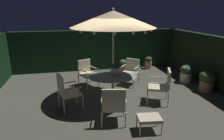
% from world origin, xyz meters
% --- Properties ---
extents(ground_plane, '(8.04, 6.63, 0.02)m').
position_xyz_m(ground_plane, '(0.00, 0.00, -0.01)').
color(ground_plane, '#4A483E').
extents(hedge_backdrop_rear, '(8.04, 0.30, 1.84)m').
position_xyz_m(hedge_backdrop_rear, '(0.00, 3.16, 0.92)').
color(hedge_backdrop_rear, black).
rests_on(hedge_backdrop_rear, ground_plane).
extents(hedge_backdrop_right, '(0.30, 6.63, 1.84)m').
position_xyz_m(hedge_backdrop_right, '(3.87, 0.00, 0.92)').
color(hedge_backdrop_right, black).
rests_on(hedge_backdrop_right, ground_plane).
extents(patio_dining_table, '(1.50, 1.09, 0.74)m').
position_xyz_m(patio_dining_table, '(0.08, -0.19, 0.60)').
color(patio_dining_table, silver).
rests_on(patio_dining_table, ground_plane).
extents(patio_umbrella, '(2.47, 2.47, 2.78)m').
position_xyz_m(patio_umbrella, '(0.08, -0.19, 2.46)').
color(patio_umbrella, silver).
rests_on(patio_umbrella, ground_plane).
extents(centerpiece_planter, '(0.33, 0.33, 0.47)m').
position_xyz_m(centerpiece_planter, '(0.18, -0.15, 1.01)').
color(centerpiece_planter, beige).
rests_on(centerpiece_planter, patio_dining_table).
extents(patio_chair_north, '(0.71, 0.70, 1.03)m').
position_xyz_m(patio_chair_north, '(-1.35, -0.62, 0.59)').
color(patio_chair_north, beige).
rests_on(patio_chair_north, ground_plane).
extents(patio_chair_northeast, '(0.71, 0.68, 0.99)m').
position_xyz_m(patio_chair_northeast, '(-0.23, -1.65, 0.55)').
color(patio_chair_northeast, silver).
rests_on(patio_chair_northeast, ground_plane).
extents(patio_chair_east, '(0.81, 0.80, 1.04)m').
position_xyz_m(patio_chair_east, '(1.45, -0.78, 0.60)').
color(patio_chair_east, silver).
rests_on(patio_chair_east, ground_plane).
extents(patio_chair_southeast, '(0.83, 0.84, 0.94)m').
position_xyz_m(patio_chair_southeast, '(1.02, 0.96, 0.54)').
color(patio_chair_southeast, silver).
rests_on(patio_chair_southeast, ground_plane).
extents(patio_chair_south, '(0.77, 0.79, 0.96)m').
position_xyz_m(patio_chair_south, '(-0.62, 1.12, 0.55)').
color(patio_chair_south, silver).
rests_on(patio_chair_south, ground_plane).
extents(ottoman_footrest, '(0.57, 0.45, 0.38)m').
position_xyz_m(ottoman_footrest, '(0.50, -2.12, 0.33)').
color(ottoman_footrest, silver).
rests_on(ottoman_footrest, ground_plane).
extents(potted_plant_right_near, '(0.35, 0.35, 0.51)m').
position_xyz_m(potted_plant_right_near, '(1.20, 2.76, 0.26)').
color(potted_plant_right_near, olive).
rests_on(potted_plant_right_near, ground_plane).
extents(potted_plant_right_far, '(0.47, 0.47, 0.69)m').
position_xyz_m(potted_plant_right_far, '(3.17, 0.64, 0.36)').
color(potted_plant_right_far, silver).
rests_on(potted_plant_right_far, ground_plane).
extents(potted_plant_front_corner, '(0.34, 0.34, 0.58)m').
position_xyz_m(potted_plant_front_corner, '(2.47, 2.74, 0.30)').
color(potted_plant_front_corner, tan).
rests_on(potted_plant_front_corner, ground_plane).
extents(potted_plant_back_left, '(0.54, 0.54, 0.73)m').
position_xyz_m(potted_plant_back_left, '(3.36, -0.32, 0.40)').
color(potted_plant_back_left, '#A96D45').
rests_on(potted_plant_back_left, ground_plane).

